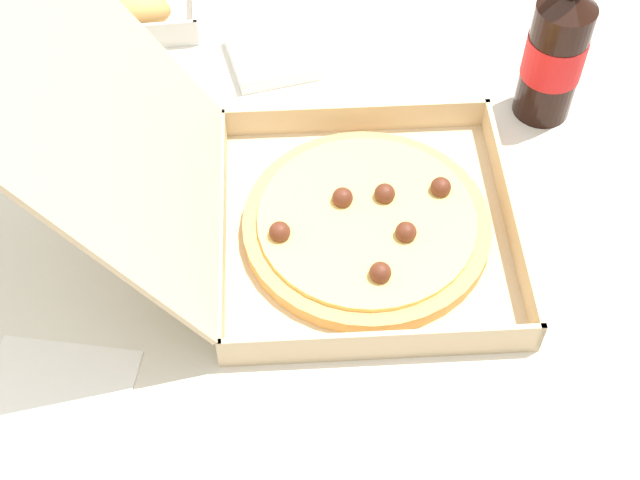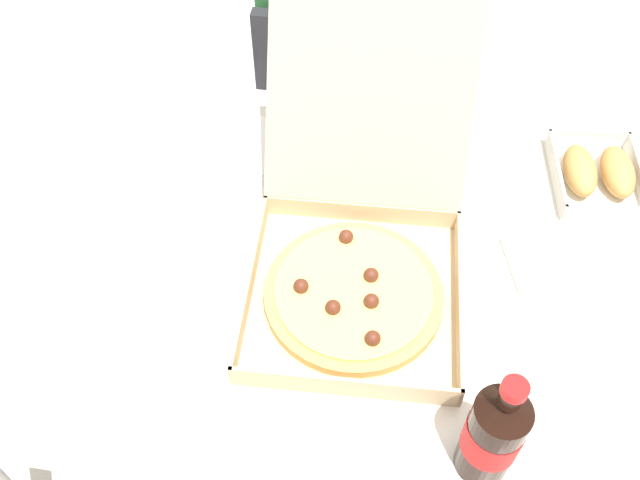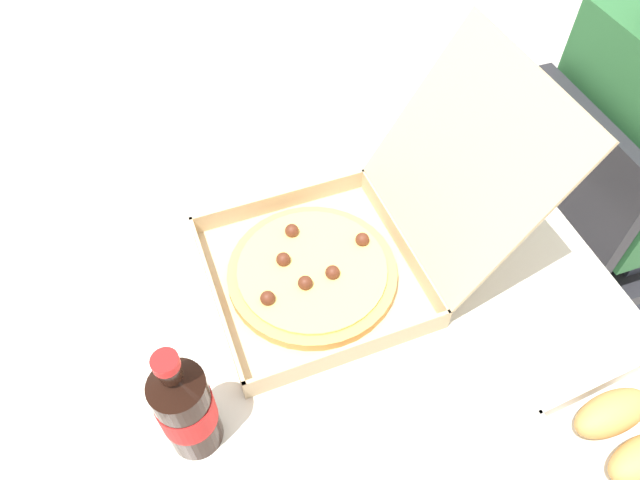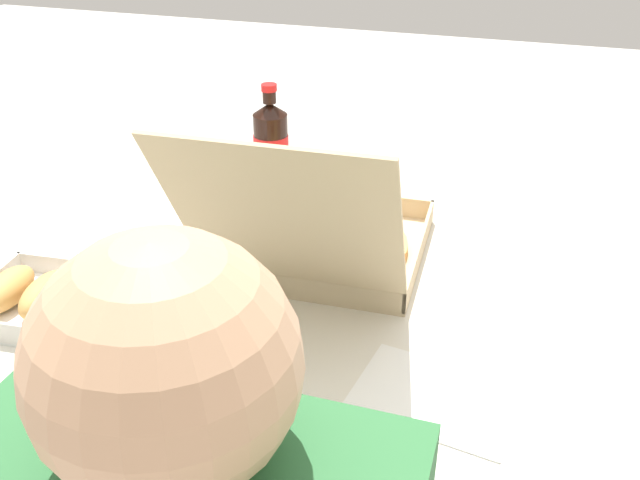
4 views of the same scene
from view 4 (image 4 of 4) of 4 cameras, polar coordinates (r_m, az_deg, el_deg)
dining_table at (r=1.23m, az=1.30°, el=-6.19°), size 1.33×0.80×0.73m
pizza_box_open at (r=1.19m, az=0.21°, el=-0.03°), size 0.35×0.51×0.33m
bread_side_box at (r=1.19m, az=-22.91°, el=-4.14°), size 0.17×0.20×0.06m
cola_bottle at (r=1.48m, az=-4.04°, el=7.83°), size 0.07×0.07×0.22m
paper_menu at (r=0.95m, az=9.39°, el=-12.65°), size 0.23×0.18×0.00m
napkin_pile at (r=1.28m, az=-13.75°, el=-0.88°), size 0.14×0.14×0.02m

